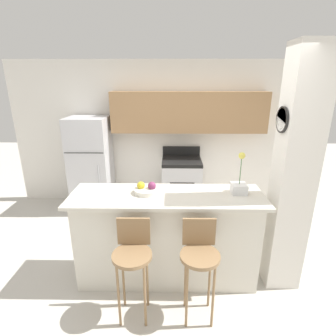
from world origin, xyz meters
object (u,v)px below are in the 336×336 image
object	(u,v)px
refrigerator	(91,164)
stove_range	(181,183)
bar_stool_left	(133,255)
bar_stool_right	(200,256)
orchid_vase	(239,185)
fruit_bowl	(146,189)

from	to	relation	value
refrigerator	stove_range	size ratio (longest dim) A/B	1.53
bar_stool_left	refrigerator	bearing A→B (deg)	114.51
refrigerator	bar_stool_left	world-z (taller)	refrigerator
bar_stool_right	refrigerator	bearing A→B (deg)	125.98
stove_range	bar_stool_left	size ratio (longest dim) A/B	1.08
refrigerator	stove_range	distance (m)	1.62
stove_range	bar_stool_left	world-z (taller)	stove_range
orchid_vase	fruit_bowl	distance (m)	1.00
refrigerator	stove_range	xyz separation A→B (m)	(1.58, 0.02, -0.36)
orchid_vase	fruit_bowl	xyz separation A→B (m)	(-1.00, -0.00, -0.06)
refrigerator	stove_range	bearing A→B (deg)	0.72
bar_stool_left	bar_stool_right	size ratio (longest dim) A/B	1.00
orchid_vase	stove_range	bearing A→B (deg)	107.51
refrigerator	stove_range	world-z (taller)	refrigerator
refrigerator	fruit_bowl	distance (m)	2.08
refrigerator	bar_stool_right	bearing A→B (deg)	-54.02
refrigerator	orchid_vase	distance (m)	2.76
bar_stool_right	orchid_vase	bearing A→B (deg)	50.91
bar_stool_left	bar_stool_right	world-z (taller)	same
bar_stool_left	orchid_vase	bearing A→B (deg)	27.79
refrigerator	bar_stool_left	bearing A→B (deg)	-65.49
bar_stool_left	orchid_vase	size ratio (longest dim) A/B	2.18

